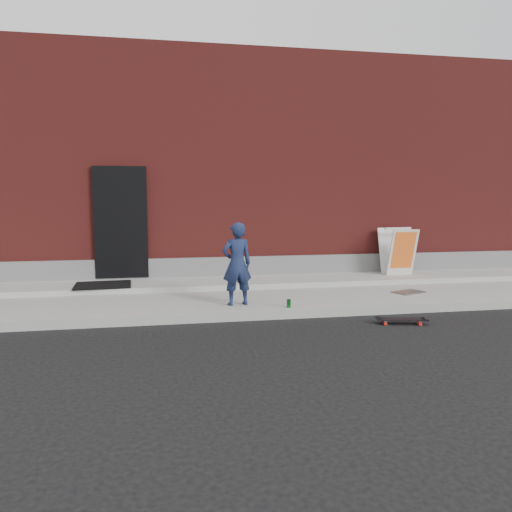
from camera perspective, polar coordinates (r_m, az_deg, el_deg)
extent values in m
plane|color=black|center=(7.88, 2.70, -7.27)|extent=(80.00, 80.00, 0.00)
cube|color=gray|center=(9.30, 0.57, -4.63)|extent=(20.00, 3.00, 0.15)
cube|color=gray|center=(10.15, -0.41, -2.95)|extent=(20.00, 1.20, 0.10)
cube|color=maroon|center=(14.56, -3.67, 9.05)|extent=(20.00, 8.00, 5.00)
cube|color=slate|center=(10.66, -0.96, -1.12)|extent=(20.00, 0.10, 0.40)
cube|color=black|center=(10.45, -15.19, 3.72)|extent=(1.05, 0.12, 2.25)
imported|color=#182345|center=(8.12, -2.20, -0.91)|extent=(0.53, 0.39, 1.36)
cylinder|color=red|center=(8.05, 17.99, -7.12)|extent=(0.06, 0.04, 0.05)
cylinder|color=red|center=(7.89, 18.29, -7.40)|extent=(0.06, 0.04, 0.05)
cylinder|color=red|center=(7.93, 14.36, -7.20)|extent=(0.06, 0.04, 0.05)
cylinder|color=red|center=(7.78, 14.59, -7.48)|extent=(0.06, 0.04, 0.05)
cube|color=#B1B1B6|center=(7.96, 18.14, -7.02)|extent=(0.09, 0.17, 0.02)
cube|color=#B1B1B6|center=(7.85, 14.48, -7.10)|extent=(0.09, 0.17, 0.02)
cube|color=black|center=(7.90, 16.33, -6.95)|extent=(0.77, 0.36, 0.02)
cube|color=silver|center=(11.01, 16.42, 0.39)|extent=(0.62, 0.31, 0.99)
cube|color=silver|center=(11.39, 15.28, 0.63)|extent=(0.62, 0.31, 0.99)
cube|color=gold|center=(11.00, 16.48, 0.12)|extent=(0.52, 0.24, 0.79)
cube|color=silver|center=(11.16, 15.92, 3.04)|extent=(0.61, 0.09, 0.05)
cylinder|color=#177325|center=(8.03, 3.76, -5.44)|extent=(0.09, 0.09, 0.13)
cube|color=black|center=(9.83, -17.08, -3.18)|extent=(1.06, 0.88, 0.03)
cube|color=#55555A|center=(9.68, 17.04, -3.97)|extent=(0.66, 0.55, 0.02)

